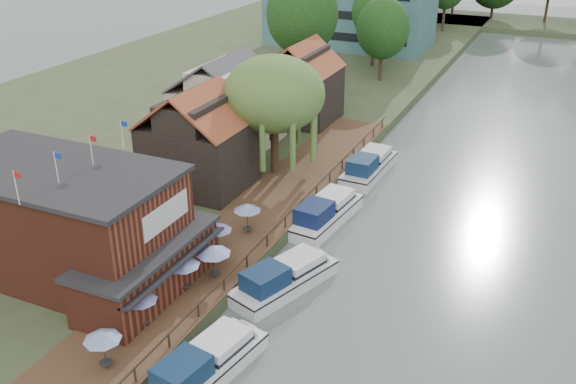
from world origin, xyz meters
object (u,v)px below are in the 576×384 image
at_px(cruiser_0, 205,361).
at_px(umbrella_4, 218,238).
at_px(cruiser_2, 325,209).
at_px(cruiser_3, 369,163).
at_px(hotel_block, 350,5).
at_px(cruiser_1, 284,274).
at_px(umbrella_0, 104,350).
at_px(umbrella_5, 247,218).
at_px(cottage_a, 198,138).
at_px(umbrella_3, 214,262).
at_px(umbrella_1, 141,310).
at_px(willow, 274,116).
at_px(pub, 85,226).
at_px(cottage_c, 302,82).
at_px(cottage_b, 227,100).
at_px(umbrella_2, 183,274).

bearing_deg(cruiser_0, umbrella_4, 126.20).
distance_m(cruiser_0, cruiser_2, 19.06).
height_order(umbrella_4, cruiser_3, umbrella_4).
distance_m(hotel_block, cruiser_1, 68.86).
bearing_deg(cruiser_1, umbrella_0, -92.40).
xyz_separation_m(umbrella_0, cruiser_0, (4.38, 2.60, -1.18)).
bearing_deg(umbrella_5, cottage_a, 142.19).
xyz_separation_m(umbrella_3, cruiser_1, (3.90, 2.23, -1.18)).
xyz_separation_m(umbrella_3, umbrella_4, (-1.32, 2.76, 0.00)).
height_order(umbrella_0, umbrella_1, same).
xyz_separation_m(hotel_block, cruiser_1, (19.34, -65.81, -6.04)).
bearing_deg(umbrella_3, umbrella_5, 98.03).
bearing_deg(willow, hotel_block, 102.71).
xyz_separation_m(pub, umbrella_0, (6.69, -6.78, -2.36)).
distance_m(cottage_c, umbrella_5, 25.90).
bearing_deg(umbrella_4, umbrella_3, -64.33).
xyz_separation_m(cottage_b, cruiser_3, (14.51, 0.21, -4.09)).
bearing_deg(cruiser_3, cruiser_2, -88.89).
height_order(pub, hotel_block, hotel_block).
distance_m(pub, cruiser_3, 27.53).
xyz_separation_m(umbrella_2, umbrella_3, (0.97, 2.01, 0.00)).
relative_size(umbrella_4, umbrella_5, 1.00).
bearing_deg(cottage_a, umbrella_2, -62.00).
bearing_deg(umbrella_0, umbrella_3, 85.57).
distance_m(umbrella_1, umbrella_5, 12.26).
distance_m(willow, umbrella_0, 27.25).
xyz_separation_m(umbrella_1, cruiser_2, (4.01, 18.00, -1.12)).
bearing_deg(pub, umbrella_5, 54.25).
bearing_deg(umbrella_0, umbrella_1, 95.57).
height_order(pub, cottage_b, cottage_b).
bearing_deg(cottage_c, hotel_block, 102.20).
bearing_deg(umbrella_4, pub, -136.94).
height_order(willow, cruiser_3, willow).
bearing_deg(cruiser_2, cottage_b, 150.62).
xyz_separation_m(cottage_c, umbrella_4, (6.12, -28.29, -2.96)).
height_order(cottage_b, umbrella_5, cottage_b).
distance_m(cruiser_1, cruiser_2, 9.72).
height_order(umbrella_2, cruiser_3, umbrella_2).
bearing_deg(cruiser_0, umbrella_0, -139.73).
height_order(umbrella_4, cruiser_1, umbrella_4).
bearing_deg(umbrella_3, umbrella_0, -94.43).
height_order(hotel_block, cruiser_1, hotel_block).
bearing_deg(cottage_c, umbrella_2, -78.92).
xyz_separation_m(cottage_a, cruiser_3, (11.51, 10.21, -4.09)).
height_order(cottage_b, cruiser_3, cottage_b).
bearing_deg(willow, pub, -99.93).
distance_m(umbrella_2, cruiser_1, 6.56).
height_order(hotel_block, cottage_c, hotel_block).
xyz_separation_m(pub, cottage_c, (0.00, 34.00, 0.60)).
bearing_deg(cottage_b, cruiser_2, -35.26).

